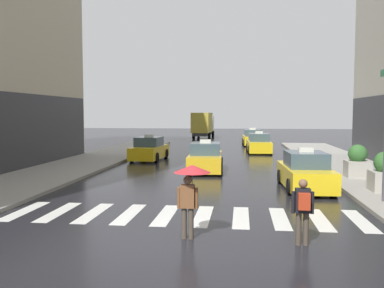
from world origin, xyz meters
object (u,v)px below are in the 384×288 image
taxi_second (205,159)px  planter_mid_block (357,162)px  box_truck (203,124)px  pedestrian_with_backpack (303,207)px  taxi_fourth (259,144)px  pedestrian_with_umbrella (191,181)px  taxi_fifth (252,138)px  taxi_third (149,150)px  taxi_lead (305,173)px

taxi_second → planter_mid_block: bearing=-16.3°
box_truck → pedestrian_with_backpack: bearing=-81.6°
taxi_second → box_truck: (-2.99, 30.86, 1.13)m
taxi_fourth → pedestrian_with_umbrella: (-2.73, -24.19, 0.79)m
taxi_fifth → pedestrian_with_umbrella: 32.19m
taxi_fourth → box_truck: 20.43m
taxi_third → planter_mid_block: taxi_third is taller
pedestrian_with_backpack → planter_mid_block: (4.13, 10.68, -0.10)m
taxi_lead → taxi_third: (-9.14, 10.33, 0.00)m
taxi_third → taxi_fourth: (7.83, 6.21, 0.00)m
taxi_fifth → box_truck: bearing=118.0°
taxi_third → pedestrian_with_umbrella: (5.11, -17.98, 0.79)m
taxi_lead → taxi_third: bearing=131.5°
taxi_fifth → box_truck: (-6.09, 11.46, 1.13)m
taxi_second → pedestrian_with_backpack: bearing=-74.8°
taxi_fourth → taxi_fifth: (-0.33, 7.90, 0.00)m
taxi_third → box_truck: box_truck is taller
taxi_fifth → pedestrian_with_backpack: (0.41, -32.31, 0.25)m
box_truck → pedestrian_with_umbrella: bearing=-85.2°
box_truck → planter_mid_block: box_truck is taller
taxi_fourth → pedestrian_with_umbrella: 24.35m
taxi_lead → box_truck: (-7.73, 35.90, 1.13)m
taxi_third → pedestrian_with_umbrella: size_ratio=2.38×
taxi_fifth → planter_mid_block: (4.54, -21.62, 0.15)m
taxi_fifth → taxi_third: bearing=-118.0°
taxi_lead → taxi_second: 6.91m
pedestrian_with_umbrella → planter_mid_block: 12.57m
taxi_lead → planter_mid_block: (2.90, 2.81, 0.15)m
taxi_third → pedestrian_with_backpack: bearing=-66.5°
box_truck → pedestrian_with_backpack: size_ratio=4.61×
taxi_third → planter_mid_block: bearing=-32.0°
taxi_fourth → box_truck: (-6.42, 19.36, 1.13)m
taxi_third → taxi_fifth: (7.51, 14.10, 0.00)m
taxi_third → box_truck: (1.41, 25.57, 1.13)m
planter_mid_block → taxi_fourth: bearing=107.0°
taxi_lead → pedestrian_with_backpack: size_ratio=2.80×
taxi_lead → taxi_second: (-4.74, 5.04, 0.00)m
box_truck → planter_mid_block: bearing=-72.2°
taxi_fifth → box_truck: size_ratio=0.61×
taxi_second → pedestrian_with_umbrella: bearing=-86.8°
taxi_second → pedestrian_with_umbrella: pedestrian_with_umbrella is taller
taxi_second → taxi_fifth: (3.10, 19.40, 0.00)m
taxi_third → taxi_lead: bearing=-48.5°
box_truck → pedestrian_with_backpack: (6.50, -43.77, -0.88)m
taxi_lead → taxi_fourth: size_ratio=1.00×
pedestrian_with_backpack → planter_mid_block: planter_mid_block is taller
taxi_second → planter_mid_block: 7.96m
box_truck → pedestrian_with_umbrella: size_ratio=3.92×
taxi_second → pedestrian_with_umbrella: (0.70, -12.69, 0.79)m
pedestrian_with_umbrella → pedestrian_with_backpack: pedestrian_with_umbrella is taller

